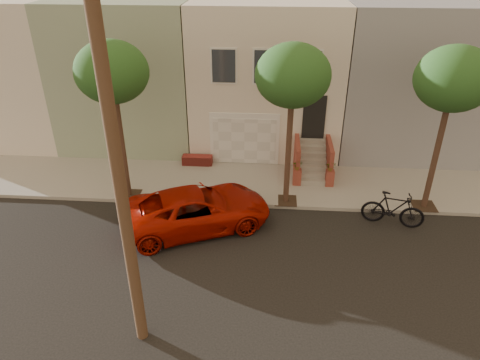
{
  "coord_description": "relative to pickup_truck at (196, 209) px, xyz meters",
  "views": [
    {
      "loc": [
        0.28,
        -11.39,
        9.47
      ],
      "look_at": [
        -0.79,
        3.0,
        1.53
      ],
      "focal_mm": 32.74,
      "sensor_mm": 36.0,
      "label": 1
    }
  ],
  "objects": [
    {
      "name": "sidewalk",
      "position": [
        2.34,
        3.3,
        -0.69
      ],
      "size": [
        40.0,
        3.7,
        0.15
      ],
      "primitive_type": "cube",
      "color": "gray",
      "rests_on": "ground"
    },
    {
      "name": "tree_left",
      "position": [
        -3.16,
        1.85,
        4.5
      ],
      "size": [
        2.7,
        2.57,
        6.3
      ],
      "color": "#2D2116",
      "rests_on": "sidewalk"
    },
    {
      "name": "ground",
      "position": [
        2.34,
        -2.05,
        -0.76
      ],
      "size": [
        90.0,
        90.0,
        0.0
      ],
      "primitive_type": "plane",
      "color": "black",
      "rests_on": "ground"
    },
    {
      "name": "pickup_truck",
      "position": [
        0.0,
        0.0,
        0.0
      ],
      "size": [
        6.03,
        4.43,
        1.52
      ],
      "primitive_type": "imported",
      "rotation": [
        0.0,
        0.0,
        1.96
      ],
      "color": "#A41002",
      "rests_on": "ground"
    },
    {
      "name": "tree_right",
      "position": [
        8.84,
        1.85,
        4.5
      ],
      "size": [
        2.7,
        2.57,
        6.3
      ],
      "color": "#2D2116",
      "rests_on": "sidewalk"
    },
    {
      "name": "tree_mid",
      "position": [
        3.34,
        1.85,
        4.5
      ],
      "size": [
        2.7,
        2.57,
        6.3
      ],
      "color": "#2D2116",
      "rests_on": "sidewalk"
    },
    {
      "name": "house_row",
      "position": [
        2.34,
        9.14,
        2.88
      ],
      "size": [
        33.1,
        11.7,
        7.0
      ],
      "color": "beige",
      "rests_on": "sidewalk"
    },
    {
      "name": "motorcycle",
      "position": [
        7.29,
        0.67,
        -0.08
      ],
      "size": [
        2.37,
        1.17,
        1.37
      ],
      "primitive_type": "imported",
      "rotation": [
        0.0,
        0.0,
        1.33
      ],
      "color": "black",
      "rests_on": "ground"
    }
  ]
}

